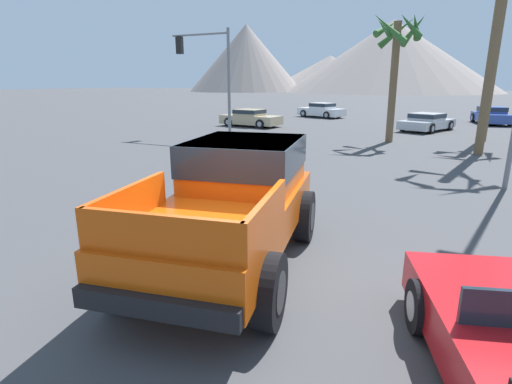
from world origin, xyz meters
The scene contains 10 objects.
ground_plane centered at (0.00, 0.00, 0.00)m, with size 320.00×320.00×0.00m, color #424244.
orange_pickup_truck centered at (-0.39, 0.22, 1.14)m, with size 3.02×5.29×1.99m.
parked_car_silver centered at (1.37, 21.88, 0.56)m, with size 3.28×4.58×1.10m.
parked_car_tan centered at (-9.72, 19.37, 0.59)m, with size 4.33×2.26×1.16m.
parked_car_blue centered at (5.31, 28.37, 0.63)m, with size 2.60×4.41×1.23m.
parked_car_white centered at (-7.45, 28.52, 0.62)m, with size 4.42×3.09×1.23m.
traffic_light_main centered at (-9.45, 13.64, 3.94)m, with size 3.57×0.38×5.65m.
palm_tree_tall centered at (-0.02, 15.81, 4.59)m, with size 2.52×2.76×6.15m.
palm_tree_leaning centered at (4.33, 18.22, 6.05)m, with size 2.75×2.71×8.12m.
distant_mountain_range centered at (4.57, 120.09, 8.55)m, with size 168.12×64.33×20.32m.
Camera 1 is at (2.73, -5.43, 2.97)m, focal length 28.00 mm.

